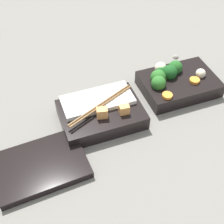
% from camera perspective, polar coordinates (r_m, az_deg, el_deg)
% --- Properties ---
extents(ground_plane, '(3.00, 3.00, 0.00)m').
position_cam_1_polar(ground_plane, '(0.87, 5.61, 2.05)').
color(ground_plane, slate).
extents(bento_tray_vegetable, '(0.21, 0.14, 0.07)m').
position_cam_1_polar(bento_tray_vegetable, '(0.90, 11.60, 5.42)').
color(bento_tray_vegetable, black).
rests_on(bento_tray_vegetable, ground_plane).
extents(bento_tray_rice, '(0.21, 0.14, 0.07)m').
position_cam_1_polar(bento_tray_rice, '(0.80, -2.04, -0.09)').
color(bento_tray_rice, black).
rests_on(bento_tray_rice, ground_plane).
extents(bento_lid, '(0.21, 0.15, 0.02)m').
position_cam_1_polar(bento_lid, '(0.73, -12.89, -9.55)').
color(bento_lid, black).
rests_on(bento_lid, ground_plane).
extents(pebble_1, '(0.02, 0.02, 0.02)m').
position_cam_1_polar(pebble_1, '(1.04, 11.59, 9.95)').
color(pebble_1, gray).
rests_on(pebble_1, ground_plane).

